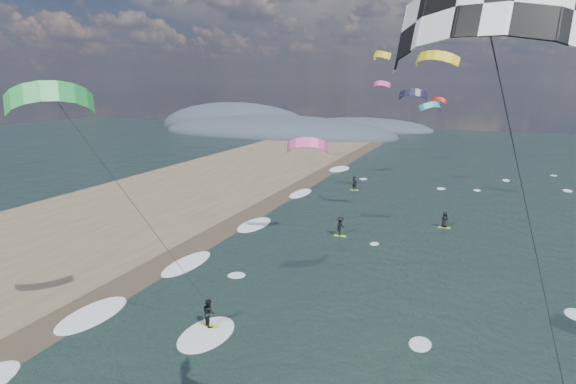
% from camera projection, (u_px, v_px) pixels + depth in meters
% --- Properties ---
extents(wet_sand_strip, '(3.00, 240.00, 0.00)m').
position_uv_depth(wet_sand_strip, '(125.00, 286.00, 32.28)').
color(wet_sand_strip, '#382D23').
rests_on(wet_sand_strip, ground).
extents(coastal_hills, '(80.00, 41.00, 15.00)m').
position_uv_depth(coastal_hills, '(270.00, 131.00, 132.70)').
color(coastal_hills, '#3D4756').
rests_on(coastal_hills, ground).
extents(kitesurfer_near_a, '(7.67, 8.60, 15.59)m').
position_uv_depth(kitesurfer_near_a, '(521.00, 184.00, 9.04)').
color(kitesurfer_near_a, '#A2ED29').
rests_on(kitesurfer_near_a, ground).
extents(kitesurfer_near_b, '(6.85, 9.12, 14.04)m').
position_uv_depth(kitesurfer_near_b, '(111.00, 182.00, 21.98)').
color(kitesurfer_near_b, '#A2ED29').
rests_on(kitesurfer_near_b, ground).
extents(far_kitesurfers, '(12.90, 19.42, 1.84)m').
position_uv_depth(far_kitesurfers, '(368.00, 212.00, 47.26)').
color(far_kitesurfers, '#A2ED29').
rests_on(far_kitesurfers, ground).
extents(bg_kite_field, '(14.80, 74.42, 9.48)m').
position_uv_depth(bg_kite_field, '(409.00, 90.00, 63.27)').
color(bg_kite_field, teal).
rests_on(bg_kite_field, ground).
extents(shoreline_surf, '(2.40, 79.40, 0.11)m').
position_uv_depth(shoreline_surf, '(181.00, 264.00, 36.15)').
color(shoreline_surf, white).
rests_on(shoreline_surf, ground).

